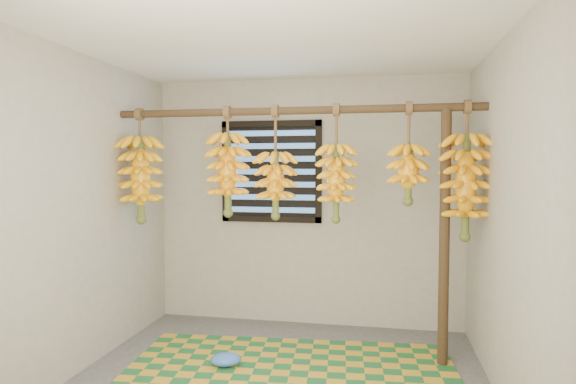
% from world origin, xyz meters
% --- Properties ---
extents(ceiling, '(3.00, 3.00, 0.01)m').
position_xyz_m(ceiling, '(0.00, 0.00, 2.40)').
color(ceiling, silver).
rests_on(ceiling, wall_back).
extents(wall_back, '(3.00, 0.01, 2.40)m').
position_xyz_m(wall_back, '(0.00, 1.50, 1.20)').
color(wall_back, gray).
rests_on(wall_back, floor).
extents(wall_left, '(0.01, 3.00, 2.40)m').
position_xyz_m(wall_left, '(-1.50, 0.00, 1.20)').
color(wall_left, gray).
rests_on(wall_left, floor).
extents(wall_right, '(0.01, 3.00, 2.40)m').
position_xyz_m(wall_right, '(1.50, 0.00, 1.20)').
color(wall_right, gray).
rests_on(wall_right, floor).
extents(window, '(1.00, 0.04, 1.00)m').
position_xyz_m(window, '(-0.35, 1.48, 1.50)').
color(window, black).
rests_on(window, wall_back).
extents(hanging_pole, '(3.00, 0.06, 0.06)m').
position_xyz_m(hanging_pole, '(0.00, 0.70, 2.00)').
color(hanging_pole, '#44301A').
rests_on(hanging_pole, wall_left).
extents(support_post, '(0.08, 0.08, 2.00)m').
position_xyz_m(support_post, '(1.20, 0.70, 1.00)').
color(support_post, '#44301A').
rests_on(support_post, floor).
extents(plastic_bag, '(0.28, 0.23, 0.10)m').
position_xyz_m(plastic_bag, '(-0.45, 0.34, 0.06)').
color(plastic_bag, blue).
rests_on(plastic_bag, woven_mat).
extents(banana_bunch_a, '(0.35, 0.35, 0.98)m').
position_xyz_m(banana_bunch_a, '(-1.33, 0.70, 1.44)').
color(banana_bunch_a, brown).
rests_on(banana_bunch_a, hanging_pole).
extents(banana_bunch_b, '(0.34, 0.34, 0.91)m').
position_xyz_m(banana_bunch_b, '(-0.54, 0.70, 1.49)').
color(banana_bunch_b, brown).
rests_on(banana_bunch_b, hanging_pole).
extents(banana_bunch_c, '(0.33, 0.33, 0.93)m').
position_xyz_m(banana_bunch_c, '(-0.13, 0.70, 1.40)').
color(banana_bunch_c, brown).
rests_on(banana_bunch_c, hanging_pole).
extents(banana_bunch_d, '(0.30, 0.30, 0.94)m').
position_xyz_m(banana_bunch_d, '(0.36, 0.70, 1.42)').
color(banana_bunch_d, brown).
rests_on(banana_bunch_d, hanging_pole).
extents(banana_bunch_e, '(0.38, 0.38, 1.06)m').
position_xyz_m(banana_bunch_e, '(1.35, 0.70, 1.40)').
color(banana_bunch_e, brown).
rests_on(banana_bunch_e, hanging_pole).
extents(banana_bunch_f, '(0.29, 0.29, 0.79)m').
position_xyz_m(banana_bunch_f, '(0.92, 0.70, 1.50)').
color(banana_bunch_f, brown).
rests_on(banana_bunch_f, hanging_pole).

